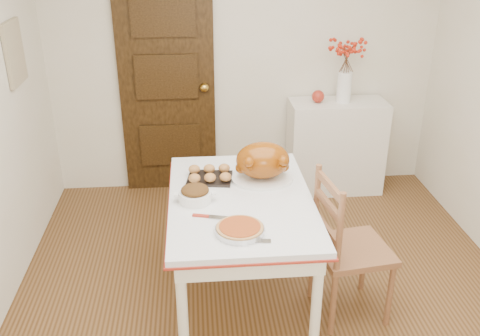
{
  "coord_description": "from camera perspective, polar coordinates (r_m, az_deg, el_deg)",
  "views": [
    {
      "loc": [
        -0.46,
        -2.72,
        2.37
      ],
      "look_at": [
        -0.2,
        0.24,
        0.97
      ],
      "focal_mm": 39.9,
      "sensor_mm": 36.0,
      "label": 1
    }
  ],
  "objects": [
    {
      "name": "sideboard",
      "position": [
        5.07,
        10.15,
        2.27
      ],
      "size": [
        0.87,
        0.39,
        0.87
      ],
      "primitive_type": "cube",
      "color": "silver",
      "rests_on": "floor"
    },
    {
      "name": "kitchen_table",
      "position": [
        3.53,
        0.07,
        -8.86
      ],
      "size": [
        0.91,
        1.33,
        0.79
      ],
      "primitive_type": null,
      "color": "silver",
      "rests_on": "floor"
    },
    {
      "name": "wall_back",
      "position": [
        4.87,
        0.47,
        11.83
      ],
      "size": [
        3.5,
        0.0,
        2.5
      ],
      "primitive_type": "cube",
      "color": "silver",
      "rests_on": "ground"
    },
    {
      "name": "pie_server",
      "position": [
        2.89,
        1.04,
        -7.77
      ],
      "size": [
        0.24,
        0.09,
        0.01
      ],
      "primitive_type": null,
      "rotation": [
        0.0,
        0.0,
        -0.11
      ],
      "color": "silver",
      "rests_on": "kitchen_table"
    },
    {
      "name": "stuffing_dish",
      "position": [
        3.27,
        -4.82,
        -2.78
      ],
      "size": [
        0.31,
        0.27,
        0.1
      ],
      "primitive_type": null,
      "rotation": [
        0.0,
        0.0,
        0.31
      ],
      "color": "#4F2C0F",
      "rests_on": "kitchen_table"
    },
    {
      "name": "photo_board",
      "position": [
        4.21,
        -22.99,
        11.27
      ],
      "size": [
        0.03,
        0.35,
        0.45
      ],
      "primitive_type": "cube",
      "color": "#C7BD89",
      "rests_on": "ground"
    },
    {
      "name": "rolls_tray",
      "position": [
        3.54,
        -3.26,
        -0.67
      ],
      "size": [
        0.32,
        0.27,
        0.08
      ],
      "primitive_type": null,
      "rotation": [
        0.0,
        0.0,
        -0.15
      ],
      "color": "#C28542",
      "rests_on": "kitchen_table"
    },
    {
      "name": "chair_oak",
      "position": [
        3.46,
        12.0,
        -8.19
      ],
      "size": [
        0.5,
        0.5,
        1.0
      ],
      "primitive_type": null,
      "rotation": [
        0.0,
        0.0,
        1.71
      ],
      "color": "brown",
      "rests_on": "floor"
    },
    {
      "name": "drinking_glass",
      "position": [
        3.74,
        0.88,
        1.13
      ],
      "size": [
        0.07,
        0.07,
        0.11
      ],
      "primitive_type": "cylinder",
      "rotation": [
        0.0,
        0.0,
        0.16
      ],
      "color": "white",
      "rests_on": "kitchen_table"
    },
    {
      "name": "door_back",
      "position": [
        4.88,
        -7.81,
        8.97
      ],
      "size": [
        0.85,
        0.06,
        2.06
      ],
      "primitive_type": "cube",
      "color": "black",
      "rests_on": "ground"
    },
    {
      "name": "floor",
      "position": [
        3.64,
        3.53,
        -15.59
      ],
      "size": [
        3.5,
        4.0,
        0.0
      ],
      "primitive_type": "cube",
      "color": "#452910",
      "rests_on": "ground"
    },
    {
      "name": "shaker_pair",
      "position": [
        3.83,
        3.74,
        1.43
      ],
      "size": [
        0.08,
        0.04,
        0.08
      ],
      "primitive_type": null,
      "rotation": [
        0.0,
        0.0,
        -0.07
      ],
      "color": "white",
      "rests_on": "kitchen_table"
    },
    {
      "name": "turkey_platter",
      "position": [
        3.49,
        2.45,
        0.63
      ],
      "size": [
        0.45,
        0.38,
        0.26
      ],
      "primitive_type": null,
      "rotation": [
        0.0,
        0.0,
        -0.13
      ],
      "color": "#8D4606",
      "rests_on": "kitchen_table"
    },
    {
      "name": "apple",
      "position": [
        4.85,
        8.34,
        7.58
      ],
      "size": [
        0.11,
        0.11,
        0.11
      ],
      "primitive_type": "sphere",
      "color": "maroon",
      "rests_on": "sideboard"
    },
    {
      "name": "pumpkin_pie",
      "position": [
        2.95,
        -0.01,
        -6.47
      ],
      "size": [
        0.33,
        0.33,
        0.06
      ],
      "primitive_type": "cylinder",
      "rotation": [
        0.0,
        0.0,
        0.25
      ],
      "color": "#973B15",
      "rests_on": "kitchen_table"
    },
    {
      "name": "berry_vase",
      "position": [
        4.85,
        11.22,
        10.17
      ],
      "size": [
        0.3,
        0.3,
        0.57
      ],
      "primitive_type": null,
      "color": "white",
      "rests_on": "sideboard"
    },
    {
      "name": "carving_knife",
      "position": [
        3.11,
        -2.66,
        -5.25
      ],
      "size": [
        0.28,
        0.13,
        0.01
      ],
      "primitive_type": null,
      "rotation": [
        0.0,
        0.0,
        -0.26
      ],
      "color": "silver",
      "rests_on": "kitchen_table"
    }
  ]
}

